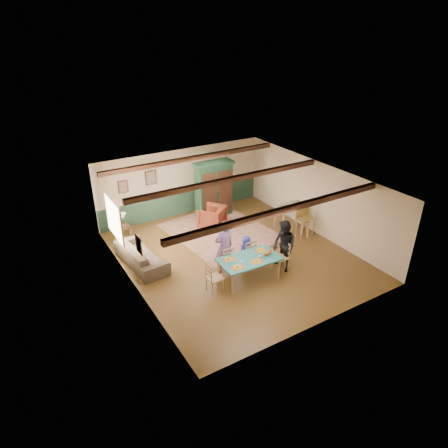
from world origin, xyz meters
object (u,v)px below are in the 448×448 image
armchair (212,217)px  dining_chair_end_right (281,257)px  dining_chair_far_left (225,259)px  bar_stool_right (308,221)px  armoire (214,189)px  bar_stool_left (303,223)px  dining_chair_end_left (215,277)px  cat (267,253)px  sofa (141,255)px  counter_table (290,217)px  person_child (246,250)px  person_woman (284,246)px  table_lamp (123,220)px  end_table (125,233)px  dining_table (249,269)px  dining_chair_far_right (248,252)px  person_man (224,247)px

armchair → dining_chair_end_right: bearing=59.1°
dining_chair_far_left → dining_chair_end_right: (1.55, -0.78, 0.00)m
dining_chair_far_left → bar_stool_right: 3.92m
armoire → bar_stool_left: bearing=-61.4°
dining_chair_end_right → armoire: 4.67m
dining_chair_end_left → cat: size_ratio=2.64×
sofa → bar_stool_left: bar_stool_left is taller
sofa → counter_table: size_ratio=2.04×
dining_chair_end_right → person_child: (-0.73, 0.84, 0.03)m
dining_chair_far_left → person_woman: (1.65, -0.79, 0.36)m
table_lamp → person_woman: bearing=-50.7°
dining_chair_end_right → cat: dining_chair_end_right is taller
dining_chair_end_left → person_woman: bearing=-90.0°
armoire → sofa: bearing=-152.1°
end_table → table_lamp: 0.52m
dining_chair_far_left → cat: dining_chair_far_left is taller
counter_table → dining_chair_far_left: bearing=-160.1°
person_woman → sofa: size_ratio=0.72×
dining_table → table_lamp: size_ratio=3.68×
end_table → counter_table: counter_table is taller
dining_chair_far_right → cat: (0.12, -0.84, 0.37)m
dining_table → person_man: person_man is taller
dining_chair_end_left → bar_stool_right: 4.83m
dining_chair_end_left → person_child: bearing=-62.7°
dining_chair_far_right → bar_stool_left: (2.76, 0.53, 0.10)m
dining_table → sofa: size_ratio=0.79×
table_lamp → bar_stool_right: bearing=-28.0°
dining_chair_end_right → bar_stool_left: bearing=124.4°
person_man → person_child: (0.81, -0.03, -0.37)m
person_woman → bar_stool_left: bearing=125.8°
dining_chair_end_left → armchair: dining_chair_end_left is taller
dining_chair_end_left → table_lamp: 4.58m
cat → armchair: cat is taller
bar_stool_left → dining_chair_end_right: bearing=-146.6°
dining_chair_end_right → end_table: bearing=-139.6°
bar_stool_right → armchair: bearing=132.7°
sofa → dining_chair_end_right: bearing=-130.8°
dining_chair_end_right → counter_table: 3.00m
sofa → counter_table: (5.77, -0.48, 0.13)m
dining_chair_far_right → cat: bearing=100.4°
person_man → cat: person_man is taller
dining_chair_far_right → person_man: bearing=-5.7°
dining_chair_end_left → sofa: 2.84m
bar_stool_left → dining_table: bearing=-157.6°
dining_table → armoire: size_ratio=0.82×
dining_chair_far_left → counter_table: 3.92m
person_woman → sofa: (-3.74, 2.60, -0.50)m
dining_chair_end_right → bar_stool_right: (2.32, 1.35, 0.09)m
dining_chair_far_left → person_woman: 1.86m
person_man → armoire: bearing=-113.5°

